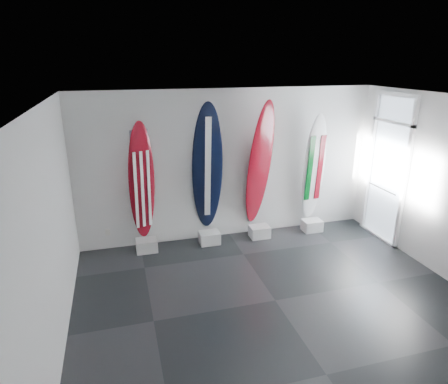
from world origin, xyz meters
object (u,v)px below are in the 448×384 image
object	(u,v)px
surfboard_italy	(314,168)
surfboard_navy	(207,169)
surfboard_swiss	(260,165)
surfboard_usa	(142,182)

from	to	relation	value
surfboard_italy	surfboard_navy	bearing A→B (deg)	174.77
surfboard_navy	surfboard_swiss	size ratio (longest dim) A/B	1.00
surfboard_swiss	surfboard_italy	xyz separation A→B (m)	(1.20, 0.00, -0.15)
surfboard_usa	surfboard_italy	size ratio (longest dim) A/B	1.00
surfboard_usa	surfboard_italy	xyz separation A→B (m)	(3.51, 0.00, 0.00)
surfboard_navy	surfboard_swiss	world-z (taller)	same
surfboard_usa	surfboard_navy	distance (m)	1.25
surfboard_usa	surfboard_swiss	bearing A→B (deg)	-18.74
surfboard_swiss	surfboard_usa	bearing A→B (deg)	159.53
surfboard_swiss	surfboard_italy	bearing A→B (deg)	-20.47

